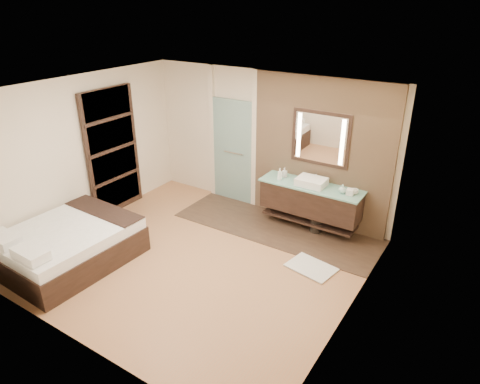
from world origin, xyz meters
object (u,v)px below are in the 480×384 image
Objects in this scene: waste_bin at (316,225)px; bed at (69,245)px; vanity at (310,199)px; mirror_unit at (320,139)px.

bed is at bearing -134.20° from waste_bin.
vanity is at bearing 49.96° from bed.
mirror_unit is 0.53× the size of bed.
bed is 7.35× the size of waste_bin.
vanity is 1.10m from mirror_unit.
mirror_unit is (0.00, 0.24, 1.07)m from vanity.
mirror_unit reaches higher than vanity.
vanity is 0.92× the size of bed.
mirror_unit reaches higher than waste_bin.
mirror_unit reaches higher than bed.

